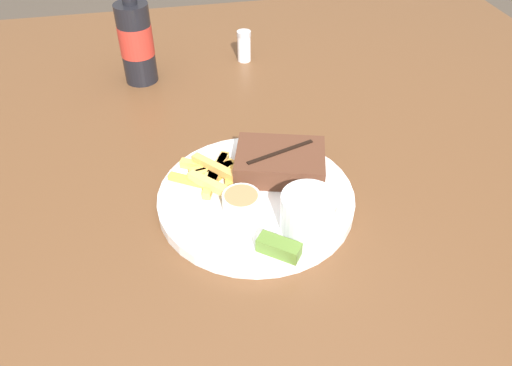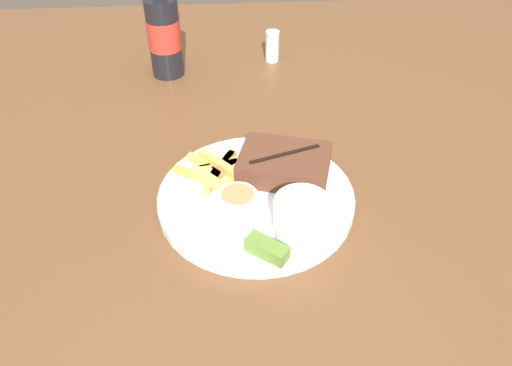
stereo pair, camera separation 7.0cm
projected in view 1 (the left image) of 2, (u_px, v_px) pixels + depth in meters
dining_table at (256, 230)px, 0.76m from camera, size 1.53×1.57×0.76m
dinner_plate at (256, 198)px, 0.72m from camera, size 0.28×0.28×0.02m
steak_portion at (280, 162)px, 0.74m from camera, size 0.15×0.13×0.04m
fries_pile at (212, 174)px, 0.74m from camera, size 0.10×0.11×0.02m
coleslaw_cup at (308, 210)px, 0.65m from camera, size 0.07×0.07×0.05m
dipping_sauce_cup at (241, 202)px, 0.68m from camera, size 0.05×0.05×0.03m
pickle_spear at (279, 247)px, 0.62m from camera, size 0.06×0.05×0.02m
fork_utensil at (206, 187)px, 0.72m from camera, size 0.13×0.06×0.00m
beer_bottle at (136, 38)px, 0.95m from camera, size 0.06×0.06×0.25m
salt_shaker at (244, 46)px, 1.05m from camera, size 0.03×0.03×0.07m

